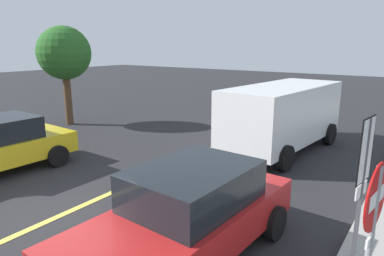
# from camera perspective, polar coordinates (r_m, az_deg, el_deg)

# --- Properties ---
(ground_plane) EXTENTS (80.00, 80.00, 0.00)m
(ground_plane) POSITION_cam_1_polar(r_m,az_deg,el_deg) (7.90, -22.05, -13.82)
(ground_plane) COLOR #262628
(lane_marking_centre) EXTENTS (28.00, 0.16, 0.01)m
(lane_marking_centre) POSITION_cam_1_polar(r_m,az_deg,el_deg) (9.64, -6.87, -7.77)
(lane_marking_centre) COLOR #E0D14C
(stop_sign) EXTENTS (0.76, 0.11, 2.34)m
(stop_sign) POSITION_cam_1_polar(r_m,az_deg,el_deg) (4.29, 27.57, -14.50)
(stop_sign) COLOR gray
(stop_sign) RESTS_ON ground_plane
(speed_limit_sign) EXTENTS (0.54, 0.09, 2.52)m
(speed_limit_sign) POSITION_cam_1_polar(r_m,az_deg,el_deg) (5.64, 26.52, -5.88)
(speed_limit_sign) COLOR #4C4C51
(speed_limit_sign) RESTS_ON ground_plane
(white_van) EXTENTS (5.36, 2.65, 2.20)m
(white_van) POSITION_cam_1_polar(r_m,az_deg,el_deg) (11.91, 14.80, 2.34)
(white_van) COLOR white
(white_van) RESTS_ON ground_plane
(car_red_approaching) EXTENTS (4.53, 2.16, 1.57)m
(car_red_approaching) POSITION_cam_1_polar(r_m,az_deg,el_deg) (5.83, -0.75, -14.11)
(car_red_approaching) COLOR red
(car_red_approaching) RESTS_ON ground_plane
(tree_left_verge) EXTENTS (2.29, 2.29, 4.30)m
(tree_left_verge) POSITION_cam_1_polar(r_m,az_deg,el_deg) (16.16, -20.37, 11.42)
(tree_left_verge) COLOR #513823
(tree_left_verge) RESTS_ON ground_plane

